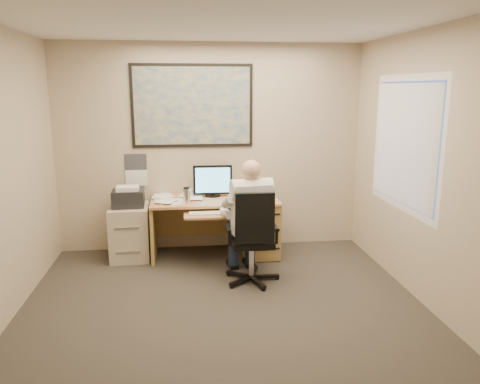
{
  "coord_description": "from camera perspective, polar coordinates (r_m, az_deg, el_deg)",
  "views": [
    {
      "loc": [
        -0.35,
        -3.89,
        2.13
      ],
      "look_at": [
        0.28,
        1.3,
        0.96
      ],
      "focal_mm": 35.0,
      "sensor_mm": 36.0,
      "label": 1
    }
  ],
  "objects": [
    {
      "name": "room_shell",
      "position": [
        3.98,
        -1.7,
        1.33
      ],
      "size": [
        4.0,
        4.5,
        2.7
      ],
      "color": "#342E28",
      "rests_on": "ground"
    },
    {
      "name": "desk",
      "position": [
        6.07,
        0.03,
        -3.52
      ],
      "size": [
        1.6,
        0.97,
        1.15
      ],
      "color": "tan",
      "rests_on": "ground"
    },
    {
      "name": "world_map",
      "position": [
        6.13,
        -5.83,
        10.39
      ],
      "size": [
        1.56,
        0.03,
        1.06
      ],
      "primitive_type": "cube",
      "color": "#1E4C93",
      "rests_on": "room_shell"
    },
    {
      "name": "wall_calendar",
      "position": [
        6.25,
        -12.56,
        2.64
      ],
      "size": [
        0.28,
        0.01,
        0.42
      ],
      "primitive_type": "cube",
      "color": "white",
      "rests_on": "room_shell"
    },
    {
      "name": "window_blinds",
      "position": [
        5.27,
        19.42,
        5.58
      ],
      "size": [
        0.06,
        1.4,
        1.3
      ],
      "primitive_type": null,
      "color": "white",
      "rests_on": "room_shell"
    },
    {
      "name": "filing_cabinet",
      "position": [
        6.1,
        -13.28,
        -4.21
      ],
      "size": [
        0.5,
        0.59,
        0.94
      ],
      "rotation": [
        0.0,
        0.0,
        0.03
      ],
      "color": "#BCAF97",
      "rests_on": "ground"
    },
    {
      "name": "office_chair",
      "position": [
        5.21,
        1.48,
        -7.81
      ],
      "size": [
        0.64,
        0.64,
        1.07
      ],
      "rotation": [
        0.0,
        0.0,
        0.0
      ],
      "color": "black",
      "rests_on": "ground"
    },
    {
      "name": "person",
      "position": [
        5.17,
        1.37,
        -3.6
      ],
      "size": [
        0.69,
        0.9,
        1.37
      ],
      "primitive_type": null,
      "rotation": [
        0.0,
        0.0,
        0.15
      ],
      "color": "silver",
      "rests_on": "office_chair"
    }
  ]
}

